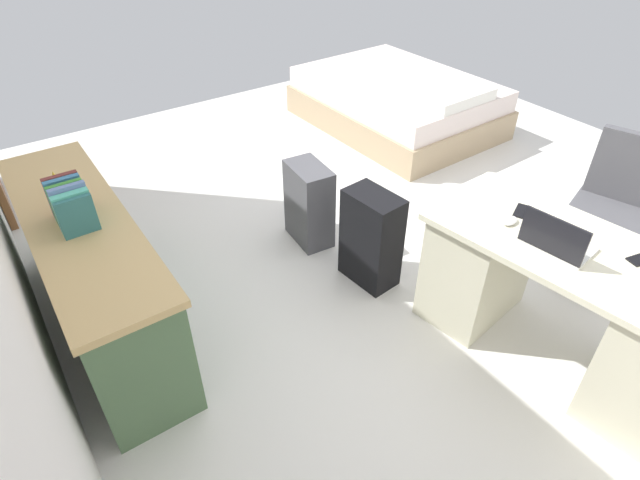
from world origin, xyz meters
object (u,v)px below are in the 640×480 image
Objects in this scene: laptop at (556,241)px; computer_mouse at (510,221)px; suitcase_spare_grey at (309,204)px; office_chair at (609,219)px; bed at (397,102)px; cell_phone_by_mouse at (522,211)px; suitcase_black at (371,239)px; desk at (560,302)px; figurine_small at (56,180)px; credenza at (95,274)px.

computer_mouse is at bearing -1.04° from laptop.
laptop reaches higher than suitcase_spare_grey.
office_chair is 0.49× the size of bed.
suitcase_black is at bearing 7.61° from cell_phone_by_mouse.
cell_phone_by_mouse reaches higher than suitcase_spare_grey.
suitcase_spare_grey is (-1.12, 1.82, 0.05)m from bed.
suitcase_black is at bearing 21.03° from desk.
bed is at bearing -10.97° from office_chair.
figurine_small is at bearing 40.38° from computer_mouse.
suitcase_spare_grey is 4.32× the size of cell_phone_by_mouse.
office_chair is 1.49m from suitcase_black.
figurine_small is (0.35, 0.00, 0.43)m from credenza.
desk is 4.49× the size of laptop.
credenza is at bearing -179.75° from figurine_small.
laptop reaches higher than bed.
desk is 2.79m from figurine_small.
credenza reaches higher than suitcase_spare_grey.
suitcase_spare_grey is (1.63, 0.48, -0.09)m from desk.
suitcase_black is 0.59m from suitcase_spare_grey.
suitcase_black is (1.05, 0.40, -0.06)m from desk.
credenza is (1.61, 1.93, -0.00)m from desk.
figurine_small reaches higher than desk.
laptop is at bearing 129.34° from cell_phone_by_mouse.
figurine_small is (-0.79, 3.27, 0.57)m from bed.
credenza is 18.00× the size of computer_mouse.
credenza reaches higher than computer_mouse.
suitcase_black is at bearing -110.11° from credenza.
office_chair is 8.55× the size of figurine_small.
computer_mouse is at bearing 17.27° from desk.
suitcase_spare_grey is 1.44m from cell_phone_by_mouse.
figurine_small is (1.59, 1.97, 0.08)m from cell_phone_by_mouse.
credenza is 2.83× the size of suitcase_black.
credenza is at bearing 32.74° from cell_phone_by_mouse.
office_chair reaches higher than suitcase_black.
desk is at bearing -170.71° from computer_mouse.
office_chair is at bearing -130.24° from suitcase_spare_grey.
credenza reaches higher than desk.
office_chair is at bearing -127.56° from suitcase_black.
office_chair is at bearing 169.03° from bed.
suitcase_black is at bearing 14.75° from computer_mouse.
bed is (2.49, -0.48, -0.18)m from office_chair.
desk reaches higher than suitcase_spare_grey.
laptop is 0.33m from cell_phone_by_mouse.
office_chair is (0.26, -0.86, 0.04)m from desk.
office_chair is 0.52× the size of credenza.
office_chair reaches higher than suitcase_spare_grey.
desk is 1.71m from suitcase_spare_grey.
laptop is at bearing -168.52° from suitcase_black.
office_chair is 3.29m from figurine_small.
desk is 13.80× the size of figurine_small.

